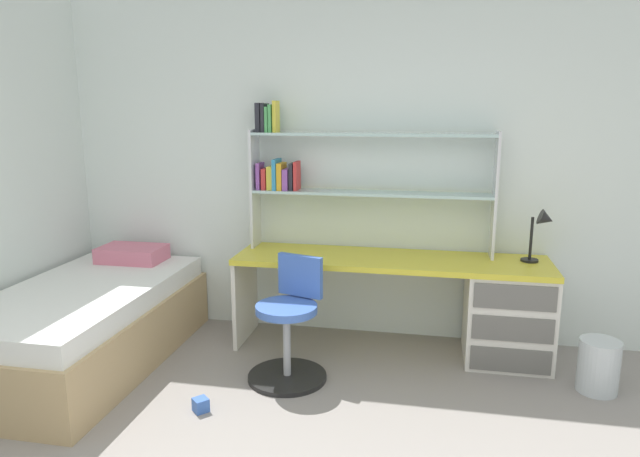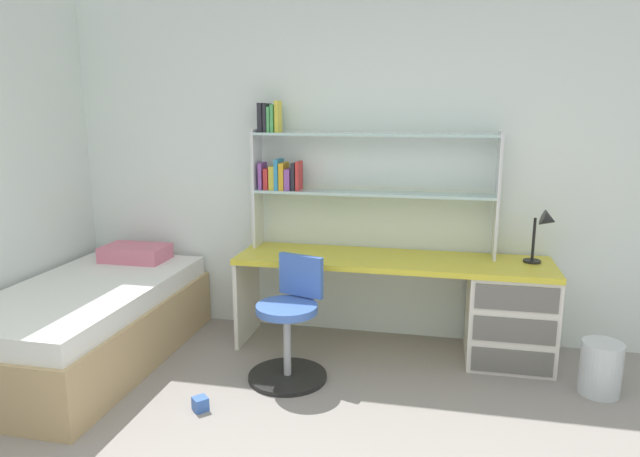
{
  "view_description": "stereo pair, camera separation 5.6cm",
  "coord_description": "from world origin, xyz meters",
  "px_view_note": "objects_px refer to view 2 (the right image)",
  "views": [
    {
      "loc": [
        0.41,
        -1.56,
        1.75
      ],
      "look_at": [
        -0.23,
        1.7,
        1.04
      ],
      "focal_mm": 31.78,
      "sensor_mm": 36.0,
      "label": 1
    },
    {
      "loc": [
        0.47,
        -1.55,
        1.75
      ],
      "look_at": [
        -0.23,
        1.7,
        1.04
      ],
      "focal_mm": 31.78,
      "sensor_mm": 36.0,
      "label": 2
    }
  ],
  "objects_px": {
    "desk_lamp": "(545,228)",
    "toy_block_blue_0": "(200,404)",
    "bookshelf_hutch": "(340,168)",
    "bed_platform": "(89,323)",
    "swivel_chair": "(290,331)",
    "desk": "(476,304)",
    "waste_bin": "(601,368)"
  },
  "relations": [
    {
      "from": "swivel_chair",
      "to": "toy_block_blue_0",
      "type": "distance_m",
      "value": 0.72
    },
    {
      "from": "desk",
      "to": "bookshelf_hutch",
      "type": "height_order",
      "value": "bookshelf_hutch"
    },
    {
      "from": "bookshelf_hutch",
      "to": "swivel_chair",
      "type": "height_order",
      "value": "bookshelf_hutch"
    },
    {
      "from": "bookshelf_hutch",
      "to": "swivel_chair",
      "type": "bearing_deg",
      "value": -104.43
    },
    {
      "from": "desk_lamp",
      "to": "waste_bin",
      "type": "relative_size",
      "value": 1.13
    },
    {
      "from": "desk",
      "to": "swivel_chair",
      "type": "height_order",
      "value": "swivel_chair"
    },
    {
      "from": "desk",
      "to": "desk_lamp",
      "type": "height_order",
      "value": "desk_lamp"
    },
    {
      "from": "bookshelf_hutch",
      "to": "swivel_chair",
      "type": "relative_size",
      "value": 2.23
    },
    {
      "from": "bookshelf_hutch",
      "to": "bed_platform",
      "type": "bearing_deg",
      "value": -153.83
    },
    {
      "from": "bed_platform",
      "to": "toy_block_blue_0",
      "type": "xyz_separation_m",
      "value": [
        1.04,
        -0.47,
        -0.24
      ]
    },
    {
      "from": "bed_platform",
      "to": "waste_bin",
      "type": "distance_m",
      "value": 3.41
    },
    {
      "from": "desk",
      "to": "toy_block_blue_0",
      "type": "distance_m",
      "value": 1.99
    },
    {
      "from": "swivel_chair",
      "to": "toy_block_blue_0",
      "type": "height_order",
      "value": "swivel_chair"
    },
    {
      "from": "desk",
      "to": "bookshelf_hutch",
      "type": "distance_m",
      "value": 1.38
    },
    {
      "from": "bed_platform",
      "to": "waste_bin",
      "type": "relative_size",
      "value": 5.54
    },
    {
      "from": "bed_platform",
      "to": "toy_block_blue_0",
      "type": "height_order",
      "value": "bed_platform"
    },
    {
      "from": "desk_lamp",
      "to": "bookshelf_hutch",
      "type": "bearing_deg",
      "value": 175.29
    },
    {
      "from": "desk",
      "to": "bookshelf_hutch",
      "type": "xyz_separation_m",
      "value": [
        -1.02,
        0.17,
        0.92
      ]
    },
    {
      "from": "bookshelf_hutch",
      "to": "desk_lamp",
      "type": "height_order",
      "value": "bookshelf_hutch"
    },
    {
      "from": "bookshelf_hutch",
      "to": "bed_platform",
      "type": "height_order",
      "value": "bookshelf_hutch"
    },
    {
      "from": "bookshelf_hutch",
      "to": "swivel_chair",
      "type": "xyz_separation_m",
      "value": [
        -0.19,
        -0.75,
        -1.0
      ]
    },
    {
      "from": "desk",
      "to": "toy_block_blue_0",
      "type": "height_order",
      "value": "desk"
    },
    {
      "from": "desk_lamp",
      "to": "toy_block_blue_0",
      "type": "bearing_deg",
      "value": -150.39
    },
    {
      "from": "bookshelf_hutch",
      "to": "toy_block_blue_0",
      "type": "distance_m",
      "value": 1.9
    },
    {
      "from": "desk",
      "to": "waste_bin",
      "type": "distance_m",
      "value": 0.87
    },
    {
      "from": "bed_platform",
      "to": "bookshelf_hutch",
      "type": "bearing_deg",
      "value": 26.17
    },
    {
      "from": "desk_lamp",
      "to": "toy_block_blue_0",
      "type": "distance_m",
      "value": 2.52
    },
    {
      "from": "bookshelf_hutch",
      "to": "waste_bin",
      "type": "relative_size",
      "value": 5.29
    },
    {
      "from": "bed_platform",
      "to": "desk",
      "type": "bearing_deg",
      "value": 13.39
    },
    {
      "from": "bookshelf_hutch",
      "to": "waste_bin",
      "type": "bearing_deg",
      "value": -17.67
    },
    {
      "from": "bookshelf_hutch",
      "to": "swivel_chair",
      "type": "distance_m",
      "value": 1.27
    },
    {
      "from": "swivel_chair",
      "to": "desk",
      "type": "bearing_deg",
      "value": 25.57
    }
  ]
}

